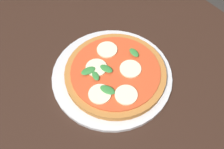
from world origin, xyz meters
The scene contains 4 objects.
ground_plane centered at (0.00, 0.00, 0.00)m, with size 6.00×6.00×0.00m, color #2D2B28.
dining_table centered at (0.00, 0.00, 0.64)m, with size 1.22×0.93×0.75m.
serving_tray centered at (0.08, -0.01, 0.76)m, with size 0.34×0.34×0.01m, color silver.
pizza centered at (0.09, 0.00, 0.77)m, with size 0.28×0.28×0.03m.
Camera 1 is at (0.41, -0.26, 1.38)m, focal length 42.11 mm.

